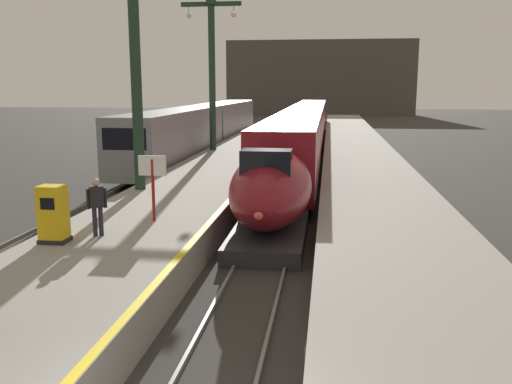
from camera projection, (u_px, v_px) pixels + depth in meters
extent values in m
cube|color=gray|center=(224.00, 171.00, 31.98)|extent=(4.80, 110.00, 1.05)
cube|color=gray|center=(366.00, 173.00, 30.94)|extent=(4.80, 110.00, 1.05)
cube|color=yellow|center=(263.00, 162.00, 31.58)|extent=(0.20, 107.80, 0.01)
cube|color=slate|center=(284.00, 172.00, 34.32)|extent=(0.08, 110.00, 0.12)
cube|color=slate|center=(308.00, 173.00, 34.13)|extent=(0.08, 110.00, 0.12)
cube|color=slate|center=(158.00, 170.00, 35.36)|extent=(0.08, 110.00, 0.12)
cube|color=slate|center=(181.00, 170.00, 35.16)|extent=(0.08, 110.00, 0.12)
ellipsoid|color=maroon|center=(272.00, 187.00, 19.36)|extent=(2.78, 7.52, 2.56)
cube|color=#28282D|center=(270.00, 233.00, 19.28)|extent=(2.46, 6.39, 0.55)
cube|color=black|center=(267.00, 164.00, 17.51)|extent=(1.59, 1.00, 0.90)
sphere|color=#F24C4C|center=(259.00, 215.00, 15.80)|extent=(0.28, 0.28, 0.28)
cube|color=maroon|center=(290.00, 151.00, 28.33)|extent=(2.90, 14.00, 3.05)
cube|color=black|center=(263.00, 140.00, 28.40)|extent=(0.04, 11.90, 0.80)
cube|color=black|center=(318.00, 140.00, 28.04)|extent=(0.04, 11.90, 0.80)
cube|color=silver|center=(290.00, 175.00, 28.56)|extent=(2.92, 13.30, 0.24)
cube|color=black|center=(283.00, 203.00, 24.30)|extent=(2.03, 2.20, 0.56)
cube|color=black|center=(295.00, 172.00, 33.03)|extent=(2.03, 2.20, 0.56)
cube|color=maroon|center=(305.00, 127.00, 44.49)|extent=(2.90, 18.00, 3.05)
cube|color=black|center=(287.00, 120.00, 44.57)|extent=(0.04, 15.84, 0.80)
cube|color=black|center=(323.00, 121.00, 44.21)|extent=(0.04, 15.84, 0.80)
cube|color=black|center=(300.00, 159.00, 38.87)|extent=(2.03, 2.20, 0.56)
cube|color=black|center=(307.00, 142.00, 50.79)|extent=(2.03, 2.20, 0.56)
cube|color=maroon|center=(312.00, 115.00, 62.60)|extent=(2.90, 18.00, 3.05)
cube|color=black|center=(299.00, 111.00, 62.68)|extent=(0.04, 15.84, 0.80)
cube|color=black|center=(325.00, 111.00, 62.32)|extent=(0.04, 15.84, 0.80)
cube|color=black|center=(310.00, 136.00, 56.98)|extent=(2.03, 2.20, 0.56)
cube|color=black|center=(313.00, 127.00, 68.90)|extent=(2.03, 2.20, 0.56)
cube|color=gray|center=(174.00, 136.00, 36.17)|extent=(2.85, 18.00, 3.30)
cube|color=black|center=(124.00, 139.00, 27.33)|extent=(2.28, 0.08, 1.10)
cube|color=black|center=(153.00, 128.00, 36.25)|extent=(0.04, 15.30, 0.90)
cube|color=black|center=(195.00, 128.00, 35.89)|extent=(0.04, 15.30, 0.90)
cube|color=black|center=(147.00, 178.00, 30.91)|extent=(2.00, 2.00, 0.52)
cube|color=black|center=(196.00, 154.00, 42.13)|extent=(2.00, 2.00, 0.52)
cube|color=gray|center=(226.00, 119.00, 54.28)|extent=(2.85, 18.00, 3.30)
cylinder|color=#1E3828|center=(135.00, 63.00, 22.35)|extent=(0.44, 0.44, 10.40)
cylinder|color=#1E3828|center=(212.00, 77.00, 36.93)|extent=(0.44, 0.44, 9.81)
cylinder|color=#1E3828|center=(211.00, 2.00, 36.04)|extent=(0.68, 0.68, 0.30)
cube|color=#1E3828|center=(211.00, 4.00, 36.06)|extent=(4.00, 0.24, 0.28)
cylinder|color=#1E3828|center=(189.00, 10.00, 36.31)|extent=(0.03, 0.03, 0.60)
sphere|color=#EFEACC|center=(189.00, 16.00, 36.38)|extent=(0.36, 0.36, 0.36)
cylinder|color=#1E3828|center=(234.00, 9.00, 35.93)|extent=(0.03, 0.03, 0.60)
sphere|color=#EFEACC|center=(234.00, 15.00, 36.00)|extent=(0.36, 0.36, 0.36)
cylinder|color=#23232D|center=(101.00, 221.00, 15.96)|extent=(0.13, 0.13, 0.85)
cylinder|color=#23232D|center=(95.00, 222.00, 15.89)|extent=(0.13, 0.13, 0.85)
cube|color=black|center=(97.00, 197.00, 15.79)|extent=(0.44, 0.38, 0.62)
cylinder|color=black|center=(105.00, 198.00, 15.89)|extent=(0.09, 0.09, 0.58)
cylinder|color=black|center=(88.00, 199.00, 15.70)|extent=(0.09, 0.09, 0.58)
sphere|color=tan|center=(96.00, 182.00, 15.71)|extent=(0.22, 0.22, 0.22)
cube|color=yellow|center=(53.00, 214.00, 15.22)|extent=(0.70, 0.56, 1.60)
cube|color=black|center=(47.00, 204.00, 14.88)|extent=(0.40, 0.02, 0.32)
cube|color=black|center=(55.00, 240.00, 15.36)|extent=(0.76, 0.62, 0.12)
cylinder|color=maroon|center=(153.00, 190.00, 17.62)|extent=(0.10, 0.10, 2.00)
cube|color=white|center=(152.00, 166.00, 17.47)|extent=(0.90, 0.06, 0.64)
cube|color=#4C4742|center=(320.00, 77.00, 105.47)|extent=(36.00, 2.00, 14.00)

